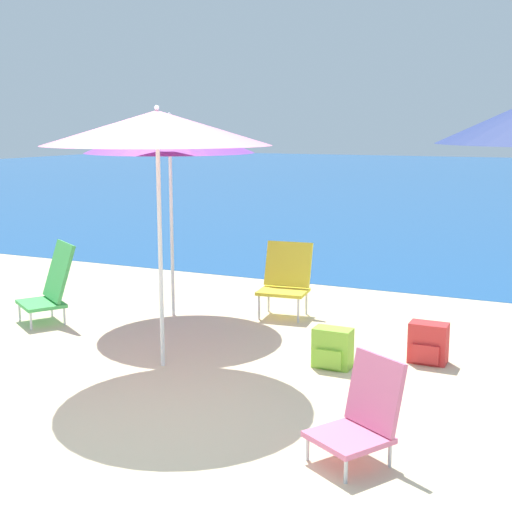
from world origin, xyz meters
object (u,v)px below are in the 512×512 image
Objects in this scene: beach_umbrella_pink at (157,128)px; beach_umbrella_purple at (170,135)px; backpack_red at (428,343)px; beach_chair_pink at (362,414)px; beach_chair_green at (52,285)px; beach_chair_yellow at (286,277)px; backpack_lime at (332,348)px.

beach_umbrella_purple is (-0.80, 1.50, -0.08)m from beach_umbrella_pink.
beach_umbrella_pink reaches higher than backpack_red.
beach_umbrella_purple is 4.15m from beach_chair_pink.
beach_umbrella_purple is 2.61× the size of beach_chair_green.
beach_umbrella_pink is 2.98m from backpack_red.
beach_chair_green is 1.29× the size of beach_chair_pink.
beach_chair_green is 4.27m from beach_chair_pink.
backpack_red is at bearing -9.02° from beach_umbrella_purple.
beach_chair_yellow is (0.32, 2.03, -1.62)m from beach_umbrella_pink.
beach_umbrella_pink is 2.38m from backpack_lime.
beach_umbrella_pink is 1.01× the size of beach_umbrella_purple.
beach_chair_pink is 1.88× the size of backpack_lime.
beach_chair_green reaches higher than backpack_red.
beach_umbrella_purple is 2.02m from beach_chair_green.
backpack_lime is at bearing -61.18° from beach_chair_yellow.
beach_umbrella_pink is at bearing -174.68° from beach_chair_pink.
beach_chair_yellow is (2.16, 1.29, 0.02)m from beach_chair_green.
backpack_red is 1.03× the size of backpack_lime.
beach_umbrella_purple is at bearing 68.90° from beach_chair_green.
beach_umbrella_purple reaches higher than beach_chair_pink.
backpack_red is at bearing 26.53° from beach_umbrella_pink.
beach_chair_yellow is at bearing 80.91° from beach_umbrella_pink.
beach_chair_pink is at bearing -65.39° from backpack_lime.
beach_chair_pink is (2.07, -0.99, -1.74)m from beach_umbrella_pink.
beach_umbrella_purple reaches higher than backpack_red.
backpack_red is at bearing -35.82° from beach_chair_yellow.
backpack_red is (2.08, 1.04, -1.86)m from beach_umbrella_pink.
beach_chair_pink is 1.81× the size of backpack_red.
beach_umbrella_purple is at bearing 169.98° from beach_chair_pink.
beach_chair_pink is at bearing -90.27° from backpack_red.
backpack_lime is (2.15, -0.93, -1.79)m from beach_umbrella_purple.
backpack_lime is (-0.73, -0.47, -0.01)m from backpack_red.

